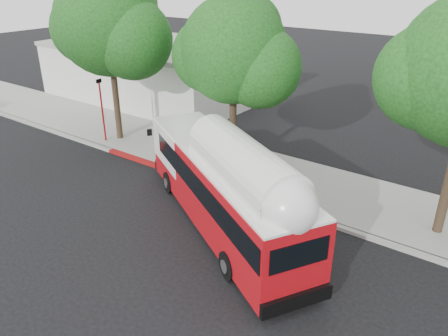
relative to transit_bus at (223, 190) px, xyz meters
The scene contains 9 objects.
ground 2.77m from the transit_bus, 143.98° to the right, with size 120.00×120.00×0.00m, color black.
sidewalk 5.72m from the transit_bus, 109.02° to the left, with size 60.00×5.00×0.15m, color gray.
curb_strip 3.53m from the transit_bus, 124.60° to the left, with size 60.00×0.30×0.15m, color gray.
red_curb_segment 5.67m from the transit_bus, 151.54° to the left, with size 10.00×0.32×0.16m, color maroon.
street_tree_left 12.21m from the transit_bus, 157.59° to the left, with size 6.67×5.80×9.74m.
street_tree_mid 6.81m from the transit_bus, 116.63° to the left, with size 5.75×5.00×8.62m.
low_commercial_bldg 20.27m from the transit_bus, 141.20° to the left, with size 16.20×10.20×4.25m.
transit_bus is the anchor object (origin of this frame).
signal_pole 11.65m from the transit_bus, 163.10° to the left, with size 0.11×0.37×3.86m.
Camera 1 is at (10.72, -10.98, 9.67)m, focal length 35.00 mm.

